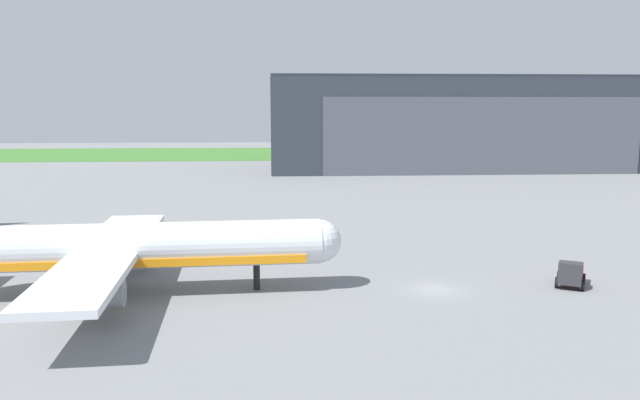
% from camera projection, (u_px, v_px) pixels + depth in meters
% --- Properties ---
extents(ground_plane, '(440.00, 440.00, 0.00)m').
position_uv_depth(ground_plane, '(435.00, 290.00, 54.11)').
color(ground_plane, slate).
extents(grass_field_strip, '(440.00, 56.00, 0.08)m').
position_uv_depth(grass_field_strip, '(318.00, 153.00, 208.35)').
color(grass_field_strip, '#3D732F').
rests_on(grass_field_strip, ground_plane).
extents(maintenance_hangar, '(95.26, 30.23, 23.00)m').
position_uv_depth(maintenance_hangar, '(465.00, 124.00, 156.41)').
color(maintenance_hangar, '#2D333D').
rests_on(maintenance_hangar, ground_plane).
extents(airliner_near_left, '(37.21, 32.64, 12.49)m').
position_uv_depth(airliner_near_left, '(116.00, 248.00, 52.19)').
color(airliner_near_left, silver).
rests_on(airliner_near_left, ground_plane).
extents(ops_van, '(3.55, 4.11, 2.36)m').
position_uv_depth(ops_van, '(571.00, 273.00, 54.95)').
color(ops_van, '#2D2D33').
rests_on(ops_van, ground_plane).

